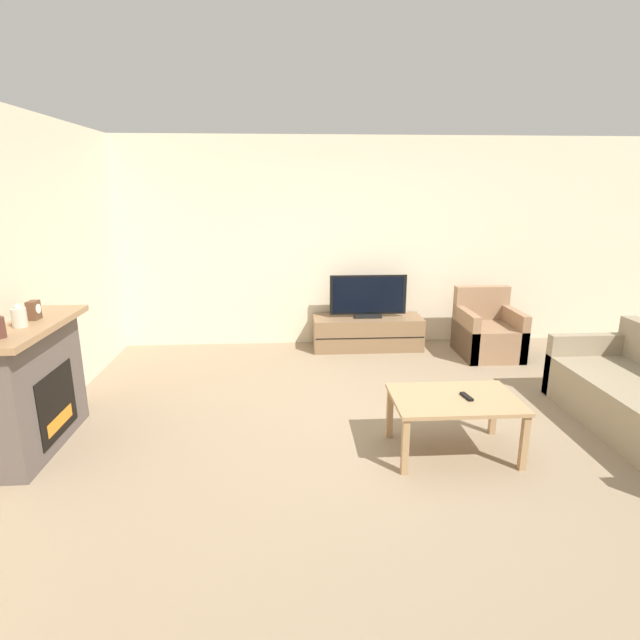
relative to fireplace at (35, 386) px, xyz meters
The scene contains 11 objects.
ground_plane 2.86m from the fireplace, ahead, with size 24.00×24.00×0.00m, color #89755B.
wall_back 4.01m from the fireplace, 44.41° to the left, with size 12.00×0.06×2.70m.
wall_left 0.87m from the fireplace, 126.53° to the left, with size 0.06×12.00×2.70m.
fireplace is the anchor object (origin of this frame).
mantel_vase_centre_left 0.60m from the fireplace, 79.99° to the right, with size 0.11×0.11×0.18m.
mantel_clock 0.60m from the fireplace, 82.12° to the left, with size 0.08×0.11×0.15m.
tv_stand 3.91m from the fireplace, 38.41° to the left, with size 1.42×0.51×0.42m.
tv 3.90m from the fireplace, 38.38° to the left, with size 0.99×0.18×0.56m.
armchair 4.97m from the fireplace, 24.43° to the left, with size 0.70×0.76×0.83m.
coffee_table 3.34m from the fireplace, ahead, with size 0.98×0.65×0.47m.
remote 3.42m from the fireplace, ahead, with size 0.07×0.15×0.02m.
Camera 1 is at (-0.76, -4.09, 2.07)m, focal length 28.00 mm.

